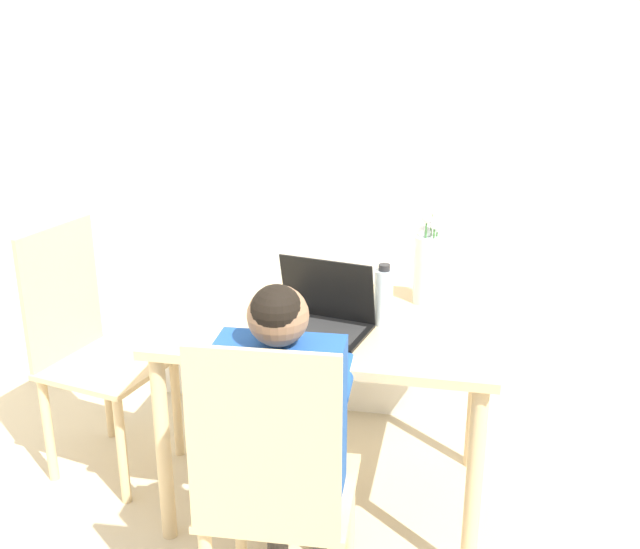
{
  "coord_description": "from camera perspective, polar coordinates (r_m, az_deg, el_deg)",
  "views": [
    {
      "loc": [
        0.45,
        -0.72,
        1.69
      ],
      "look_at": [
        -0.01,
        1.5,
        0.89
      ],
      "focal_mm": 42.0,
      "sensor_mm": 36.0,
      "label": 1
    }
  ],
  "objects": [
    {
      "name": "chair_occupied",
      "position": [
        2.06,
        -3.4,
        -16.28
      ],
      "size": [
        0.42,
        0.42,
        0.95
      ],
      "rotation": [
        0.0,
        0.0,
        3.19
      ],
      "color": "#D6B784",
      "rests_on": "ground_plane"
    },
    {
      "name": "laptop",
      "position": [
        2.43,
        0.1,
        -2.96
      ],
      "size": [
        0.36,
        0.28,
        0.23
      ],
      "rotation": [
        0.0,
        0.0,
        -0.2
      ],
      "color": "black",
      "rests_on": "dining_table"
    },
    {
      "name": "water_bottle",
      "position": [
        2.45,
        4.86,
        -1.69
      ],
      "size": [
        0.06,
        0.06,
        0.21
      ],
      "color": "silver",
      "rests_on": "dining_table"
    },
    {
      "name": "flower_vase",
      "position": [
        2.65,
        8.28,
        0.72
      ],
      "size": [
        0.1,
        0.1,
        0.35
      ],
      "color": "silver",
      "rests_on": "dining_table"
    },
    {
      "name": "chair_spare",
      "position": [
        2.95,
        -17.0,
        -5.56
      ],
      "size": [
        0.48,
        0.48,
        0.95
      ],
      "rotation": [
        0.0,
        0.0,
        1.35
      ],
      "color": "#D6B784",
      "rests_on": "ground_plane"
    },
    {
      "name": "person_seated",
      "position": [
        2.08,
        -2.78,
        -10.72
      ],
      "size": [
        0.36,
        0.44,
        1.05
      ],
      "rotation": [
        0.0,
        0.0,
        3.19
      ],
      "color": "#1E4C9E",
      "rests_on": "ground_plane"
    },
    {
      "name": "wall_back",
      "position": [
        3.01,
        2.97,
        11.04
      ],
      "size": [
        6.4,
        0.05,
        2.5
      ],
      "color": "white",
      "rests_on": "ground_plane"
    },
    {
      "name": "dining_table",
      "position": [
        2.56,
        0.89,
        -5.36
      ],
      "size": [
        1.09,
        0.73,
        0.71
      ],
      "color": "#D6B784",
      "rests_on": "ground_plane"
    }
  ]
}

